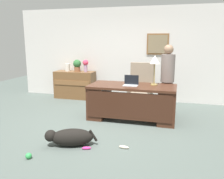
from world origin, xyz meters
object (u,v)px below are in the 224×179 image
person_standing (167,79)px  vase_with_flowers (86,64)px  desk (132,101)px  dog_toy_bone (86,148)px  dog_lying (70,137)px  dog_toy_plush (124,147)px  laptop (131,83)px  armchair (141,89)px  desk_lamp (155,62)px  dog_toy_ball (29,156)px  credenza (75,85)px  potted_plant (77,65)px  vase_empty (68,67)px

person_standing → vase_with_flowers: (-2.44, 0.94, 0.19)m
desk → dog_toy_bone: (-0.42, -1.74, -0.40)m
dog_lying → dog_toy_plush: (0.91, 0.14, -0.13)m
laptop → dog_toy_plush: laptop is taller
armchair → dog_toy_bone: armchair is taller
person_standing → desk_lamp: person_standing is taller
desk_lamp → dog_toy_ball: size_ratio=6.98×
person_standing → desk_lamp: bearing=-122.9°
dog_lying → dog_toy_ball: size_ratio=8.98×
desk_lamp → vase_with_flowers: desk_lamp is taller
credenza → dog_lying: size_ratio=1.44×
dog_lying → potted_plant: potted_plant is taller
dog_lying → dog_toy_ball: bearing=-124.5°
vase_with_flowers → dog_lying: bearing=-73.1°
dog_toy_plush → credenza: bearing=126.2°
vase_empty → dog_toy_ball: bearing=-73.0°
person_standing → dog_toy_plush: bearing=-104.7°
dog_toy_plush → dog_lying: bearing=-171.2°
person_standing → potted_plant: bearing=160.9°
vase_with_flowers → dog_toy_bone: 3.67m
person_standing → potted_plant: size_ratio=4.63×
armchair → potted_plant: 2.17m
desk → laptop: size_ratio=5.99×
potted_plant → desk: bearing=-37.7°
person_standing → dog_toy_bone: size_ratio=11.10×
vase_empty → dog_toy_plush: (2.48, -3.07, -0.92)m
armchair → vase_empty: 2.46m
armchair → potted_plant: potted_plant is taller
armchair → dog_toy_ball: (-1.19, -3.24, -0.47)m
desk → vase_with_flowers: vase_with_flowers is taller
person_standing → vase_empty: person_standing is taller
dog_toy_plush → laptop: bearing=97.3°
desk_lamp → dog_toy_plush: (-0.29, -1.72, -1.28)m
vase_with_flowers → desk_lamp: bearing=-31.9°
vase_empty → dog_toy_bone: size_ratio=1.53×
vase_with_flowers → potted_plant: vase_with_flowers is taller
vase_with_flowers → dog_toy_ball: vase_with_flowers is taller
person_standing → potted_plant: (-2.72, 0.94, 0.17)m
credenza → armchair: armchair is taller
desk → potted_plant: bearing=142.3°
person_standing → desk: bearing=-140.7°
potted_plant → dog_toy_plush: 3.89m
laptop → desk_lamp: 0.70m
desk_lamp → vase_with_flowers: bearing=148.1°
dog_toy_ball → person_standing: bearing=56.8°
dog_lying → dog_toy_plush: bearing=8.8°
armchair → dog_toy_bone: 2.79m
potted_plant → dog_toy_ball: (0.84, -3.81, -0.98)m
desk → desk_lamp: bearing=21.5°
vase_with_flowers → vase_empty: vase_with_flowers is taller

